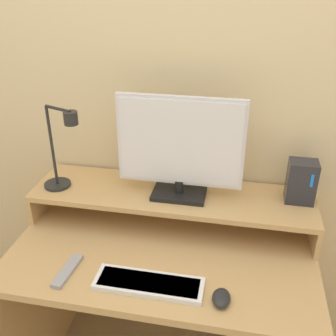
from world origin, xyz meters
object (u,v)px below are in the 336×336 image
Objects in this scene: router_dock at (301,182)px; remote_control at (68,271)px; monitor at (180,148)px; mouse at (221,298)px; keyboard at (149,283)px; desk_lamp at (62,151)px.

router_dock reaches higher than remote_control.
remote_control is at bearing -131.85° from monitor.
router_dock is 0.56m from mouse.
monitor reaches higher than keyboard.
remote_control is (0.13, -0.33, -0.30)m from desk_lamp.
router_dock is (0.47, 0.05, -0.13)m from monitor.
monitor is 0.49m from router_dock.
remote_control is at bearing 178.59° from keyboard.
router_dock is at bearing 5.63° from desk_lamp.
router_dock is at bearing 60.15° from mouse.
mouse is at bearing -28.13° from desk_lamp.
remote_control is (-0.30, 0.01, -0.00)m from keyboard.
mouse is at bearing -5.31° from keyboard.
keyboard reaches higher than remote_control.
keyboard is at bearing 174.69° from mouse.
desk_lamp is 4.15× the size of mouse.
monitor is at bearing 117.35° from mouse.
remote_control is at bearing -152.17° from router_dock.
monitor reaches higher than desk_lamp.
monitor is 0.47m from desk_lamp.
keyboard is at bearing -1.41° from remote_control.
monitor is 2.86× the size of remote_control.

